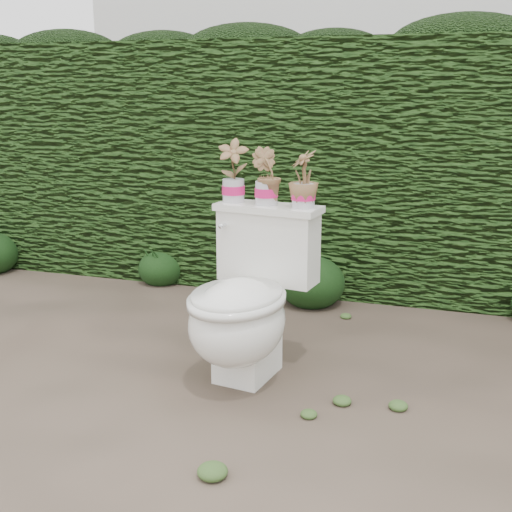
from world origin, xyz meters
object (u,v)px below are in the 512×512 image
(potted_plant_left, at_px, (233,172))
(potted_plant_center, at_px, (266,178))
(toilet, at_px, (246,305))
(potted_plant_right, at_px, (304,181))

(potted_plant_left, distance_m, potted_plant_center, 0.18)
(toilet, relative_size, potted_plant_center, 3.07)
(potted_plant_center, distance_m, potted_plant_right, 0.19)
(potted_plant_left, height_order, potted_plant_right, potted_plant_left)
(potted_plant_left, bearing_deg, potted_plant_center, -14.95)
(toilet, height_order, potted_plant_left, potted_plant_left)
(potted_plant_left, relative_size, potted_plant_center, 1.13)
(potted_plant_left, relative_size, potted_plant_right, 1.16)
(potted_plant_left, xyz_separation_m, potted_plant_center, (0.17, -0.03, -0.02))
(potted_plant_left, bearing_deg, potted_plant_right, -14.95)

